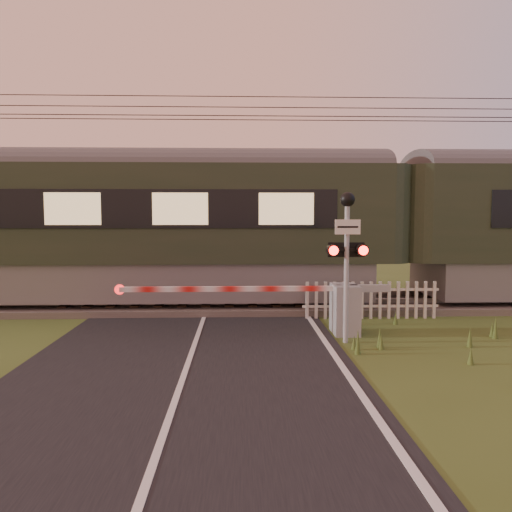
{
  "coord_description": "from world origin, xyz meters",
  "views": [
    {
      "loc": [
        0.93,
        -8.14,
        2.69
      ],
      "look_at": [
        1.32,
        3.2,
        1.77
      ],
      "focal_mm": 35.0,
      "sensor_mm": 36.0,
      "label": 1
    }
  ],
  "objects_px": {
    "train": "(396,225)",
    "crossing_signal": "(347,240)",
    "picket_fence": "(371,300)",
    "boom_gate": "(334,306)"
  },
  "relations": [
    {
      "from": "train",
      "to": "crossing_signal",
      "type": "distance_m",
      "value": 4.95
    },
    {
      "from": "crossing_signal",
      "to": "picket_fence",
      "type": "relative_size",
      "value": 0.89
    },
    {
      "from": "boom_gate",
      "to": "picket_fence",
      "type": "height_order",
      "value": "boom_gate"
    },
    {
      "from": "crossing_signal",
      "to": "train",
      "type": "bearing_deg",
      "value": 60.96
    },
    {
      "from": "picket_fence",
      "to": "train",
      "type": "bearing_deg",
      "value": 57.28
    },
    {
      "from": "train",
      "to": "boom_gate",
      "type": "height_order",
      "value": "train"
    },
    {
      "from": "train",
      "to": "picket_fence",
      "type": "relative_size",
      "value": 12.79
    },
    {
      "from": "boom_gate",
      "to": "picket_fence",
      "type": "bearing_deg",
      "value": 51.35
    },
    {
      "from": "boom_gate",
      "to": "train",
      "type": "bearing_deg",
      "value": 54.46
    },
    {
      "from": "train",
      "to": "picket_fence",
      "type": "xyz_separation_m",
      "value": [
        -1.22,
        -1.89,
        -1.92
      ]
    }
  ]
}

